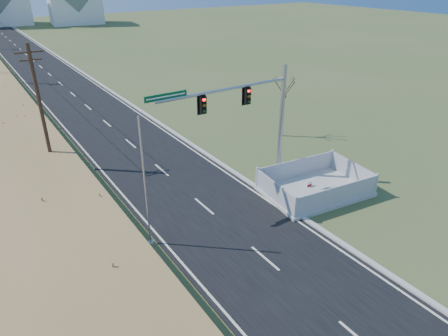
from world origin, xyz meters
TOP-DOWN VIEW (x-y plane):
  - ground at (0.00, 0.00)m, footprint 260.00×260.00m
  - road at (0.00, 50.00)m, footprint 8.00×180.00m
  - curb at (4.15, 50.00)m, footprint 0.30×180.00m
  - utility_pole_near at (-6.50, 15.00)m, footprint 1.80×0.26m
  - traffic_signal_mast at (4.58, 4.59)m, footprint 9.95×0.68m
  - fence_enclosure at (7.00, 1.50)m, footprint 7.12×5.26m
  - open_sign at (6.99, 2.00)m, footprint 0.46×0.07m
  - flagpole at (-4.30, 2.42)m, footprint 0.32×0.32m
  - bare_tree at (11.89, 10.41)m, footprint 2.10×2.10m

SIDE VIEW (x-z plane):
  - ground at x=0.00m, z-range 0.00..0.00m
  - road at x=0.00m, z-range 0.00..0.06m
  - curb at x=4.15m, z-range 0.00..0.18m
  - fence_enclosure at x=7.00m, z-range -0.47..1.05m
  - open_sign at x=6.99m, z-range 0.02..0.59m
  - flagpole at x=-4.30m, z-range -0.73..6.48m
  - bare_tree at x=11.89m, z-range 1.70..7.28m
  - utility_pole_near at x=-6.50m, z-range 0.18..9.18m
  - traffic_signal_mast at x=4.58m, z-range 0.83..8.75m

